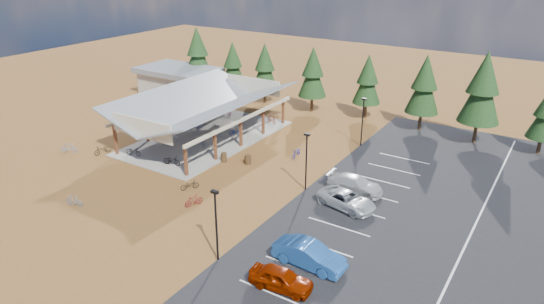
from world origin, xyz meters
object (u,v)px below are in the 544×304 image
object	(u,v)px
bike_13	(74,201)
bike_pavilion	(205,104)
lamp_post_1	(306,158)
bike_0	(133,151)
bike_1	(173,135)
bike_11	(194,200)
car_0	(281,279)
trash_bin_1	(248,160)
car_1	(309,255)
bike_7	(272,119)
car_3	(355,184)
outbuilding	(179,81)
bike_4	(172,160)
lamp_post_0	(216,221)
bike_8	(103,150)
bike_2	(195,127)
bike_5	(199,141)
bike_6	(236,132)
bike_14	(296,152)
bike_3	(226,112)
car_2	(347,200)
bike_12	(190,185)
bike_9	(69,148)
lamp_post_2	(363,118)
trash_bin_0	(224,157)

from	to	relation	value
bike_13	bike_pavilion	bearing A→B (deg)	166.88
lamp_post_1	bike_0	distance (m)	18.29
bike_1	bike_11	xyz separation A→B (m)	(11.27, -9.67, -0.18)
car_0	trash_bin_1	bearing A→B (deg)	34.96
car_0	car_1	bearing A→B (deg)	-12.89
bike_7	bike_0	bearing A→B (deg)	173.56
lamp_post_1	car_3	distance (m)	4.73
outbuilding	trash_bin_1	xyz separation A→B (m)	(21.75, -14.26, -1.58)
bike_4	car_1	xyz separation A→B (m)	(18.46, -6.85, 0.27)
bike_pavilion	lamp_post_0	xyz separation A→B (m)	(15.00, -17.00, -0.85)
bike_7	bike_8	distance (m)	19.20
bike_pavilion	bike_4	size ratio (longest dim) A/B	10.80
bike_2	bike_5	world-z (taller)	bike_5
bike_4	bike_5	xyz separation A→B (m)	(-1.03, 5.19, 0.08)
bike_6	bike_7	world-z (taller)	bike_7
bike_14	lamp_post_1	bearing A→B (deg)	-61.62
outbuilding	bike_6	world-z (taller)	outbuilding
bike_pavilion	car_0	size ratio (longest dim) A/B	4.88
bike_0	car_3	distance (m)	22.13
bike_13	bike_3	bearing A→B (deg)	172.61
lamp_post_0	bike_4	bearing A→B (deg)	143.93
bike_3	bike_5	xyz separation A→B (m)	(3.69, -9.43, 0.10)
bike_8	car_3	distance (m)	25.37
bike_5	car_2	size ratio (longest dim) A/B	0.38
outbuilding	lamp_post_1	bearing A→B (deg)	-28.89
bike_6	bike_8	distance (m)	13.90
bike_12	car_0	size ratio (longest dim) A/B	0.40
bike_9	car_1	world-z (taller)	car_1
lamp_post_0	bike_4	xyz separation A→B (m)	(-13.07, 9.52, -2.40)
bike_pavilion	bike_8	size ratio (longest dim) A/B	10.90
bike_1	bike_12	distance (m)	11.90
trash_bin_1	bike_11	bearing A→B (deg)	-83.31
outbuilding	car_1	xyz separation A→B (m)	(34.39, -25.34, -1.18)
lamp_post_2	bike_1	distance (m)	20.07
lamp_post_0	bike_3	size ratio (longest dim) A/B	3.40
bike_6	car_3	xyz separation A→B (m)	(16.33, -5.18, 0.23)
bike_3	car_1	bearing A→B (deg)	-135.85
bike_0	trash_bin_0	bearing A→B (deg)	-76.04
bike_3	bike_5	distance (m)	10.13
bike_1	car_2	xyz separation A→B (m)	(21.72, -3.41, 0.06)
lamp_post_1	lamp_post_2	world-z (taller)	same
bike_5	bike_7	bearing A→B (deg)	-9.27
bike_pavilion	outbuilding	world-z (taller)	bike_pavilion
bike_11	bike_12	size ratio (longest dim) A/B	0.99
bike_5	bike_0	bearing A→B (deg)	150.70
bike_0	bike_6	bearing A→B (deg)	-38.17
outbuilding	car_3	size ratio (longest dim) A/B	2.27
bike_4	bike_7	xyz separation A→B (m)	(1.58, 15.13, 0.03)
bike_2	bike_14	world-z (taller)	bike_14
bike_12	bike_6	bearing A→B (deg)	-39.00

